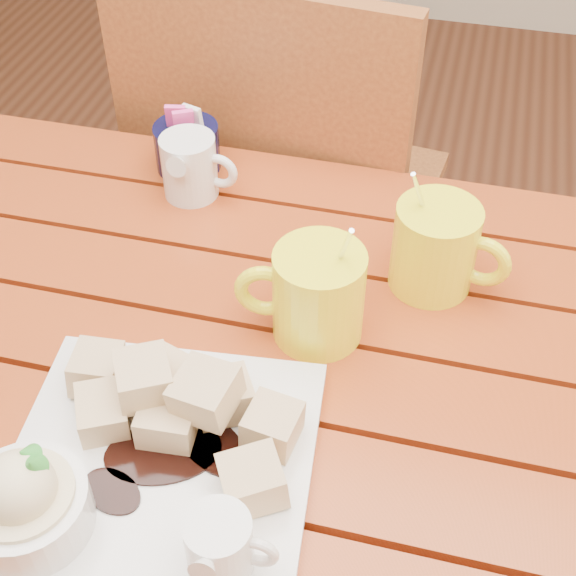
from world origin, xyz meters
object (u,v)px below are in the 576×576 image
(table, at_px, (248,425))
(coffee_mug_left, at_px, (315,294))
(chair_far, at_px, (286,199))
(dessert_plate, at_px, (131,465))
(coffee_mug_right, at_px, (437,247))

(table, distance_m, coffee_mug_left, 0.19)
(chair_far, bearing_deg, table, 106.25)
(dessert_plate, height_order, coffee_mug_left, coffee_mug_left)
(table, relative_size, dessert_plate, 3.80)
(dessert_plate, bearing_deg, coffee_mug_left, 63.14)
(table, height_order, coffee_mug_right, coffee_mug_right)
(coffee_mug_left, bearing_deg, chair_far, 99.88)
(coffee_mug_right, bearing_deg, dessert_plate, -112.75)
(dessert_plate, distance_m, coffee_mug_right, 0.42)
(table, relative_size, coffee_mug_left, 7.14)
(coffee_mug_left, xyz_separation_m, coffee_mug_right, (0.12, 0.11, -0.00))
(coffee_mug_left, bearing_deg, dessert_plate, -124.87)
(dessert_plate, relative_size, chair_far, 0.32)
(dessert_plate, bearing_deg, coffee_mug_right, 55.49)
(coffee_mug_left, xyz_separation_m, chair_far, (-0.16, 0.49, -0.26))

